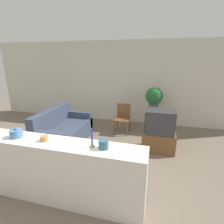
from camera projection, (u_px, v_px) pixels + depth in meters
The scene contains 13 objects.
ground_plane at pixel (69, 182), 3.16m from camera, with size 14.00×14.00×0.00m, color #756656.
wall_back at pixel (115, 83), 5.93m from camera, with size 9.00×0.06×2.70m.
couch at pixel (63, 132), 4.54m from camera, with size 0.90×1.66×0.90m.
tv_stand at pixel (158, 141), 4.20m from camera, with size 0.76×0.50×0.46m.
television at pixel (160, 122), 4.05m from camera, with size 0.67×0.47×0.55m.
wooden_chair at pixel (123, 117), 5.20m from camera, with size 0.44×0.44×0.85m.
plant_stand at pixel (152, 118), 5.39m from camera, with size 0.19×0.19×0.72m.
potted_plant at pixel (154, 97), 5.19m from camera, with size 0.51×0.51×0.60m.
foreground_counter at pixel (55, 170), 2.69m from camera, with size 2.77×0.44×0.98m.
decorative_bowl at pixel (16, 133), 2.68m from camera, with size 0.19×0.19×0.16m.
candle_jar at pixel (44, 138), 2.56m from camera, with size 0.12×0.12×0.08m.
candlestick at pixel (92, 141), 2.36m from camera, with size 0.07×0.07×0.28m.
coffee_tin at pixel (104, 144), 2.33m from camera, with size 0.14×0.14×0.12m.
Camera 1 is at (1.43, -2.36, 2.14)m, focal length 28.00 mm.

